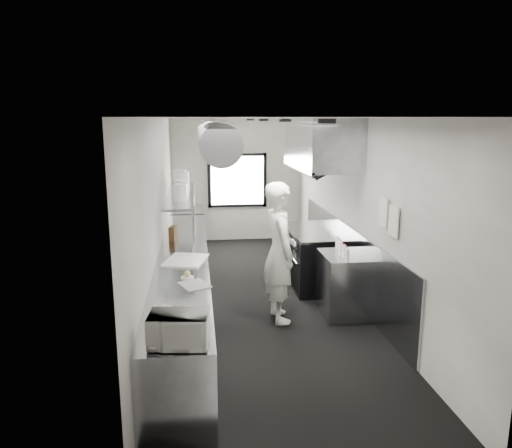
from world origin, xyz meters
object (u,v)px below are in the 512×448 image
object	(u,v)px
squeeze_bottle_b	(344,251)
plate_stack_b	(181,188)
exhaust_hood	(320,144)
small_plate	(187,278)
line_cook	(280,252)
cutting_board	(186,260)
range	(314,257)
deli_tub_b	(165,311)
squeeze_bottle_a	(347,255)
squeeze_bottle_d	(340,246)
far_work_table	(188,229)
plate_stack_d	(180,179)
plate_stack_a	(180,193)
bottle_station	(344,285)
prep_counter	(184,286)
squeeze_bottle_e	(337,243)
plate_stack_c	(182,182)
pass_shelf	(181,195)
deli_tub_a	(158,319)
microwave	(179,329)
knife_block	(173,233)

from	to	relation	value
squeeze_bottle_b	plate_stack_b	bearing A→B (deg)	147.81
exhaust_hood	small_plate	bearing A→B (deg)	-134.75
line_cook	cutting_board	world-z (taller)	line_cook
small_plate	line_cook	bearing A→B (deg)	30.46
range	deli_tub_b	bearing A→B (deg)	-124.73
small_plate	squeeze_bottle_b	distance (m)	2.25
cutting_board	squeeze_bottle_a	distance (m)	2.19
plate_stack_b	squeeze_bottle_d	world-z (taller)	plate_stack_b
squeeze_bottle_a	exhaust_hood	bearing A→B (deg)	88.88
cutting_board	plate_stack_b	distance (m)	1.55
far_work_table	squeeze_bottle_d	world-z (taller)	squeeze_bottle_d
far_work_table	squeeze_bottle_b	distance (m)	4.64
cutting_board	plate_stack_d	size ratio (longest dim) A/B	2.01
exhaust_hood	cutting_board	world-z (taller)	exhaust_hood
plate_stack_a	squeeze_bottle_b	xyz separation A→B (m)	(2.26, -1.02, -0.71)
plate_stack_a	exhaust_hood	bearing A→B (deg)	12.60
bottle_station	plate_stack_d	size ratio (longest dim) A/B	2.72
prep_counter	plate_stack_b	size ratio (longest dim) A/B	21.99
squeeze_bottle_e	exhaust_hood	bearing A→B (deg)	91.15
cutting_board	plate_stack_a	size ratio (longest dim) A/B	2.62
deli_tub_b	plate_stack_c	size ratio (longest dim) A/B	0.37
far_work_table	cutting_board	xyz separation A→B (m)	(0.05, -3.95, 0.46)
range	squeeze_bottle_b	size ratio (longest dim) A/B	9.20
exhaust_hood	pass_shelf	size ratio (longest dim) A/B	0.73
deli_tub_b	squeeze_bottle_e	bearing A→B (deg)	43.21
deli_tub_a	squeeze_bottle_e	bearing A→B (deg)	45.00
small_plate	microwave	bearing A→B (deg)	-91.34
pass_shelf	deli_tub_a	xyz separation A→B (m)	(-0.13, -3.82, -0.59)
small_plate	squeeze_bottle_b	bearing A→B (deg)	16.93
exhaust_hood	range	world-z (taller)	exhaust_hood
deli_tub_b	far_work_table	bearing A→B (deg)	88.86
microwave	exhaust_hood	bearing A→B (deg)	67.23
deli_tub_a	squeeze_bottle_d	bearing A→B (deg)	42.97
plate_stack_c	squeeze_bottle_e	xyz separation A→B (m)	(2.29, -1.46, -0.76)
deli_tub_b	cutting_board	xyz separation A→B (m)	(0.16, 1.88, -0.04)
plate_stack_a	squeeze_bottle_a	bearing A→B (deg)	-28.76
far_work_table	deli_tub_b	bearing A→B (deg)	-91.14
squeeze_bottle_a	squeeze_bottle_b	size ratio (longest dim) A/B	1.02
bottle_station	knife_block	distance (m)	2.79
knife_block	plate_stack_c	xyz separation A→B (m)	(0.15, 0.60, 0.74)
knife_block	cutting_board	bearing A→B (deg)	-65.77
exhaust_hood	squeeze_bottle_d	xyz separation A→B (m)	(0.01, -1.26, -1.40)
bottle_station	microwave	world-z (taller)	microwave
prep_counter	far_work_table	distance (m)	3.70
prep_counter	pass_shelf	world-z (taller)	pass_shelf
exhaust_hood	plate_stack_d	size ratio (longest dim) A/B	6.64
microwave	small_plate	world-z (taller)	microwave
plate_stack_d	squeeze_bottle_a	distance (m)	3.57
small_plate	plate_stack_a	xyz separation A→B (m)	(-0.11, 1.68, 0.79)
squeeze_bottle_e	plate_stack_b	bearing A→B (deg)	157.06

